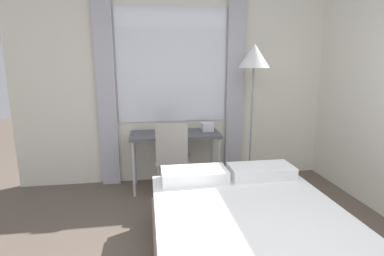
{
  "coord_description": "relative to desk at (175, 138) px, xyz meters",
  "views": [
    {
      "loc": [
        -0.65,
        -1.45,
        1.66
      ],
      "look_at": [
        -0.14,
        1.92,
        0.9
      ],
      "focal_mm": 28.0,
      "sensor_mm": 36.0,
      "label": 1
    }
  ],
  "objects": [
    {
      "name": "telephone",
      "position": [
        0.44,
        0.07,
        0.13
      ],
      "size": [
        0.17,
        0.15,
        0.12
      ],
      "color": "silver",
      "rests_on": "desk"
    },
    {
      "name": "standing_lamp",
      "position": [
        0.99,
        -0.1,
        0.93
      ],
      "size": [
        0.39,
        0.39,
        1.88
      ],
      "color": "#4C4C51",
      "rests_on": "ground_plane"
    },
    {
      "name": "desk",
      "position": [
        0.0,
        0.0,
        0.0
      ],
      "size": [
        1.16,
        0.5,
        0.75
      ],
      "color": "#4C4C51",
      "rests_on": "ground_plane"
    },
    {
      "name": "book",
      "position": [
        -0.08,
        -0.01,
        0.08
      ],
      "size": [
        0.3,
        0.24,
        0.02
      ],
      "rotation": [
        0.0,
        0.0,
        0.18
      ],
      "color": "#4C4238",
      "rests_on": "desk"
    },
    {
      "name": "wall_back_with_window",
      "position": [
        0.26,
        0.33,
        0.68
      ],
      "size": [
        4.75,
        0.13,
        2.7
      ],
      "color": "silver",
      "rests_on": "ground_plane"
    },
    {
      "name": "desk_chair",
      "position": [
        -0.05,
        -0.27,
        -0.14
      ],
      "size": [
        0.47,
        0.47,
        0.96
      ],
      "rotation": [
        0.0,
        0.0,
        -0.2
      ],
      "color": "gray",
      "rests_on": "ground_plane"
    },
    {
      "name": "bed",
      "position": [
        0.43,
        -1.78,
        -0.41
      ],
      "size": [
        1.52,
        1.92,
        0.63
      ],
      "color": "gray",
      "rests_on": "ground_plane"
    }
  ]
}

